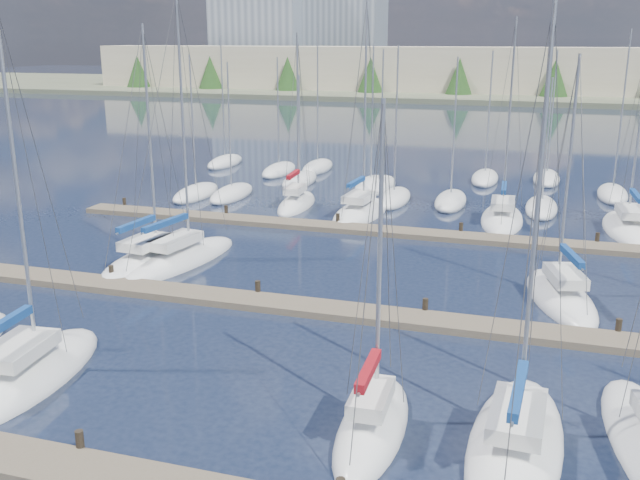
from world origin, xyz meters
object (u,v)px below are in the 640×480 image
(sailboat_q, at_px, (629,228))
(sailboat_c, at_px, (27,374))
(sailboat_p, at_px, (502,219))
(sailboat_d, at_px, (372,426))
(sailboat_n, at_px, (297,203))
(sailboat_h, at_px, (150,261))
(sailboat_o, at_px, (360,212))
(sailboat_i, at_px, (181,259))
(sailboat_e, at_px, (516,443))
(sailboat_l, at_px, (561,297))

(sailboat_q, bearing_deg, sailboat_c, -131.80)
(sailboat_p, relative_size, sailboat_d, 1.26)
(sailboat_d, bearing_deg, sailboat_n, 111.88)
(sailboat_n, distance_m, sailboat_d, 31.32)
(sailboat_n, bearing_deg, sailboat_q, -4.60)
(sailboat_p, relative_size, sailboat_h, 1.04)
(sailboat_c, relative_size, sailboat_d, 1.25)
(sailboat_h, bearing_deg, sailboat_o, 65.11)
(sailboat_p, bearing_deg, sailboat_i, -140.45)
(sailboat_i, xyz_separation_m, sailboat_d, (14.09, -14.03, 0.00))
(sailboat_n, bearing_deg, sailboat_e, -63.58)
(sailboat_i, relative_size, sailboat_c, 1.08)
(sailboat_d, bearing_deg, sailboat_e, 3.05)
(sailboat_o, bearing_deg, sailboat_p, 10.63)
(sailboat_h, bearing_deg, sailboat_c, -73.35)
(sailboat_h, xyz_separation_m, sailboat_d, (15.57, -13.25, 0.02))
(sailboat_q, relative_size, sailboat_o, 0.83)
(sailboat_o, bearing_deg, sailboat_l, -41.49)
(sailboat_h, distance_m, sailboat_i, 1.67)
(sailboat_i, height_order, sailboat_n, sailboat_i)
(sailboat_h, xyz_separation_m, sailboat_o, (8.28, 14.30, 0.01))
(sailboat_e, height_order, sailboat_d, sailboat_e)
(sailboat_o, bearing_deg, sailboat_q, 7.76)
(sailboat_p, relative_size, sailboat_l, 1.16)
(sailboat_q, height_order, sailboat_n, sailboat_n)
(sailboat_p, relative_size, sailboat_n, 1.07)
(sailboat_c, bearing_deg, sailboat_q, 45.95)
(sailboat_h, xyz_separation_m, sailboat_n, (3.14, 15.49, 0.02))
(sailboat_l, relative_size, sailboat_e, 0.88)
(sailboat_e, bearing_deg, sailboat_o, 116.09)
(sailboat_i, height_order, sailboat_l, sailboat_i)
(sailboat_o, xyz_separation_m, sailboat_d, (7.30, -27.55, 0.00))
(sailboat_p, height_order, sailboat_d, sailboat_p)
(sailboat_i, height_order, sailboat_q, sailboat_i)
(sailboat_q, bearing_deg, sailboat_e, -104.81)
(sailboat_l, bearing_deg, sailboat_p, 88.93)
(sailboat_i, relative_size, sailboat_n, 1.15)
(sailboat_e, xyz_separation_m, sailboat_d, (-4.36, -0.35, 0.01))
(sailboat_c, bearing_deg, sailboat_n, 83.90)
(sailboat_n, bearing_deg, sailboat_c, -95.00)
(sailboat_i, xyz_separation_m, sailboat_e, (18.45, -13.68, -0.01))
(sailboat_q, xyz_separation_m, sailboat_o, (-17.55, -1.03, 0.02))
(sailboat_o, bearing_deg, sailboat_e, -62.39)
(sailboat_p, xyz_separation_m, sailboat_i, (-16.38, -14.57, 0.00))
(sailboat_i, distance_m, sailboat_n, 14.81)
(sailboat_c, bearing_deg, sailboat_e, -3.53)
(sailboat_o, distance_m, sailboat_l, 18.90)
(sailboat_p, xyz_separation_m, sailboat_d, (-2.29, -28.60, 0.01))
(sailboat_i, xyz_separation_m, sailboat_o, (6.79, 13.53, -0.00))
(sailboat_o, xyz_separation_m, sailboat_l, (13.15, -13.57, -0.01))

